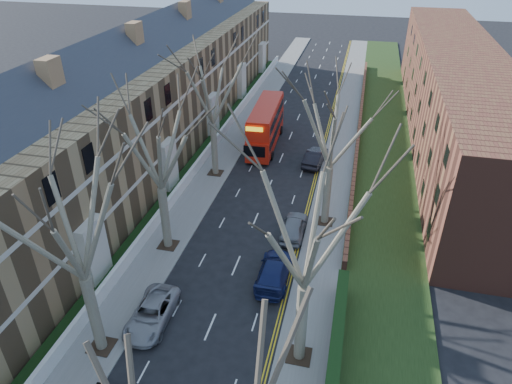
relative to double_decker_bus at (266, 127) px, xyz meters
The scene contains 16 objects.
pavement_left 5.36m from the double_decker_bus, 138.73° to the left, with size 3.00×102.00×0.12m, color slate.
pavement_right 9.18m from the double_decker_bus, 21.22° to the left, with size 3.00×102.00×0.12m, color slate.
terrace_left 12.73m from the double_decker_bus, 157.17° to the right, with size 9.70×78.00×13.60m.
flats_right 21.24m from the double_decker_bus, 20.08° to the left, with size 13.97×54.00×10.00m.
front_wall_left 7.33m from the double_decker_bus, 138.19° to the right, with size 0.30×78.00×1.00m.
grass_verge_right 13.38m from the double_decker_bus, 14.15° to the left, with size 6.00×102.00×0.06m.
tree_left_mid 30.84m from the double_decker_bus, 96.48° to the right, with size 10.50×10.50×14.71m.
tree_left_far 21.25m from the double_decker_bus, 99.71° to the right, with size 10.15×10.15×14.22m.
tree_left_dist 11.21m from the double_decker_bus, 113.52° to the right, with size 10.50×10.50×14.71m.
tree_right_mid 29.82m from the double_decker_bus, 73.89° to the right, with size 10.50×10.50×14.71m.
tree_right_far 17.41m from the double_decker_bus, 59.79° to the right, with size 10.15×10.15×14.22m.
double_decker_bus is the anchor object (origin of this frame).
car_left_far 27.24m from the double_decker_bus, 92.79° to the right, with size 2.28×4.95×1.37m, color #96959A.
car_right_near 22.27m from the double_decker_bus, 76.14° to the right, with size 2.14×5.27×1.53m, color navy.
car_right_mid 17.08m from the double_decker_bus, 70.19° to the right, with size 1.81×4.50×1.53m, color gray.
car_right_far 6.93m from the double_decker_bus, 29.10° to the right, with size 1.66×4.75×1.57m, color black.
Camera 1 is at (7.36, -9.78, 21.69)m, focal length 32.00 mm.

